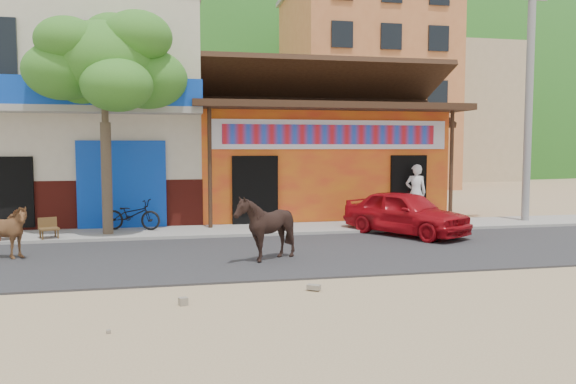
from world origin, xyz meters
The scene contains 16 objects.
ground centered at (0.00, 0.00, 0.00)m, with size 120.00×120.00×0.00m, color #9E825B.
road centered at (0.00, 2.50, 0.02)m, with size 60.00×5.00×0.04m, color #28282B.
sidewalk centered at (0.00, 6.00, 0.06)m, with size 60.00×2.00×0.12m, color gray.
dance_club centered at (2.00, 10.00, 1.80)m, with size 8.00×6.00×3.60m, color orange.
cafe_building centered at (-5.50, 10.00, 3.50)m, with size 7.00×6.00×7.00m, color beige.
apartment_front centered at (9.00, 24.00, 6.00)m, with size 9.00×9.00×12.00m, color #CC723F.
apartment_rear centered at (18.00, 30.00, 5.00)m, with size 8.00×8.00×10.00m, color tan.
hillside centered at (0.00, 70.00, 12.00)m, with size 100.00×40.00×24.00m, color #194C14.
tree centered at (-4.60, 5.80, 3.12)m, with size 3.00×3.00×6.00m, color #2D721E, non-canonical shape.
utility_pole centered at (8.20, 6.00, 4.12)m, with size 0.24×0.24×8.00m, color gray.
cow_dark centered at (-0.96, 1.73, 0.75)m, with size 1.14×1.29×1.42m, color black.
red_car centered at (3.42, 4.46, 0.66)m, with size 1.45×3.62×1.23m, color #A90C14.
scooter centered at (-4.00, 6.38, 0.55)m, with size 0.57×1.65×0.86m, color black.
pedestrian centered at (4.71, 6.62, 1.02)m, with size 0.66×0.43×1.80m, color silver.
cafe_chair_left centered at (-6.00, 5.30, 0.61)m, with size 0.46×0.46×0.98m, color #4D3419, non-canonical shape.
cafe_chair_right centered at (-6.99, 5.30, 0.55)m, with size 0.40×0.40×0.87m, color #4D2919, non-canonical shape.
Camera 1 is at (-2.90, -9.93, 2.45)m, focal length 35.00 mm.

